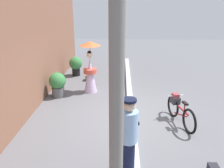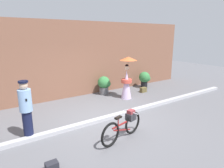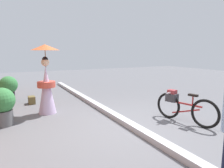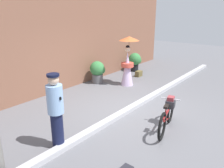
% 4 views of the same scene
% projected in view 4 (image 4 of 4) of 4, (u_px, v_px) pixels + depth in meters
% --- Properties ---
extents(ground_plane, '(30.00, 30.00, 0.00)m').
position_uv_depth(ground_plane, '(129.00, 111.00, 6.82)').
color(ground_plane, slate).
extents(building_wall, '(14.00, 0.40, 3.48)m').
position_uv_depth(building_wall, '(56.00, 43.00, 8.19)').
color(building_wall, brown).
rests_on(building_wall, ground_plane).
extents(sidewalk_curb, '(14.00, 0.20, 0.12)m').
position_uv_depth(sidewalk_curb, '(129.00, 109.00, 6.80)').
color(sidewalk_curb, '#B2B2B7').
rests_on(sidewalk_curb, ground_plane).
extents(bicycle_near_officer, '(1.60, 0.55, 0.76)m').
position_uv_depth(bicycle_near_officer, '(167.00, 114.00, 5.71)').
color(bicycle_near_officer, black).
rests_on(bicycle_near_officer, ground_plane).
extents(person_officer, '(0.34, 0.38, 1.68)m').
position_uv_depth(person_officer, '(56.00, 110.00, 4.78)').
color(person_officer, '#141938').
rests_on(person_officer, ground_plane).
extents(person_with_parasol, '(0.78, 0.78, 1.92)m').
position_uv_depth(person_with_parasol, '(128.00, 62.00, 8.91)').
color(person_with_parasol, silver).
rests_on(person_with_parasol, ground_plane).
extents(potted_plant_by_door, '(0.61, 0.60, 0.90)m').
position_uv_depth(potted_plant_by_door, '(98.00, 71.00, 9.30)').
color(potted_plant_by_door, '#59595B').
rests_on(potted_plant_by_door, ground_plane).
extents(potted_plant_small, '(0.62, 0.60, 0.89)m').
position_uv_depth(potted_plant_small, '(135.00, 61.00, 11.07)').
color(potted_plant_small, black).
rests_on(potted_plant_small, ground_plane).
extents(backpack_spare, '(0.32, 0.21, 0.25)m').
position_uv_depth(backpack_spare, '(139.00, 74.00, 10.30)').
color(backpack_spare, brown).
rests_on(backpack_spare, ground_plane).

